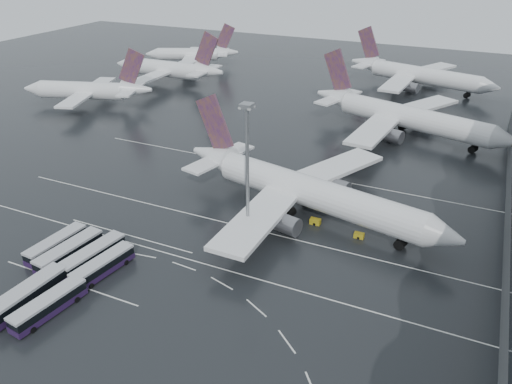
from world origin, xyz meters
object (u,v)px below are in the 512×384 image
at_px(airliner_gate_c, 417,75).
at_px(gse_cart_belly_a, 359,235).
at_px(bus_row_near_b, 69,252).
at_px(bus_row_near_d, 103,266).
at_px(bus_row_far_b, 27,295).
at_px(gse_cart_belly_c, 315,221).
at_px(bus_row_near_a, 56,245).
at_px(floodlight_mast, 247,158).
at_px(jet_remote_mid, 170,69).
at_px(gse_cart_belly_e, 377,213).
at_px(bus_row_near_c, 93,255).
at_px(jet_remote_west, 90,91).
at_px(jet_remote_far, 194,54).
at_px(gse_cart_belly_b, 410,223).
at_px(airliner_gate_b, 403,117).
at_px(airliner_main, 304,191).
at_px(bus_row_far_c, 49,305).

relative_size(airliner_gate_c, gse_cart_belly_a, 30.09).
distance_m(bus_row_near_b, bus_row_near_d, 7.91).
height_order(airliner_gate_c, bus_row_far_b, airliner_gate_c).
bearing_deg(gse_cart_belly_c, bus_row_near_a, -143.23).
relative_size(bus_row_near_a, bus_row_near_d, 1.01).
bearing_deg(floodlight_mast, bus_row_near_a, -148.14).
bearing_deg(jet_remote_mid, bus_row_near_b, 114.41).
distance_m(gse_cart_belly_c, gse_cart_belly_e, 13.30).
xyz_separation_m(bus_row_near_d, gse_cart_belly_c, (27.18, 30.67, -1.06)).
bearing_deg(floodlight_mast, bus_row_near_c, -139.16).
bearing_deg(gse_cart_belly_e, jet_remote_west, 161.90).
distance_m(bus_row_near_a, bus_row_near_b, 4.09).
relative_size(bus_row_near_a, bus_row_far_b, 0.90).
relative_size(gse_cart_belly_a, gse_cart_belly_c, 0.89).
bearing_deg(gse_cart_belly_a, bus_row_near_d, -141.11).
distance_m(jet_remote_far, gse_cart_belly_e, 143.75).
bearing_deg(bus_row_near_a, gse_cart_belly_b, -52.79).
relative_size(jet_remote_far, gse_cart_belly_b, 16.05).
bearing_deg(airliner_gate_b, bus_row_near_d, -93.09).
bearing_deg(bus_row_near_b, airliner_gate_c, -9.10).
relative_size(floodlight_mast, gse_cart_belly_b, 10.89).
height_order(jet_remote_mid, bus_row_near_c, jet_remote_mid).
bearing_deg(jet_remote_west, bus_row_far_b, 107.93).
distance_m(airliner_main, jet_remote_west, 98.18).
bearing_deg(airliner_gate_b, bus_row_far_c, -91.26).
xyz_separation_m(gse_cart_belly_a, gse_cart_belly_c, (-9.19, 1.33, 0.06)).
distance_m(gse_cart_belly_a, gse_cart_belly_b, 11.76).
bearing_deg(gse_cart_belly_b, airliner_gate_c, 98.50).
relative_size(airliner_main, jet_remote_far, 1.58).
bearing_deg(bus_row_near_b, bus_row_far_c, -143.17).
distance_m(bus_row_near_c, gse_cart_belly_a, 48.60).
bearing_deg(bus_row_near_d, bus_row_near_b, 93.90).
bearing_deg(bus_row_far_c, gse_cart_belly_e, -30.25).
xyz_separation_m(jet_remote_west, gse_cart_belly_e, (104.22, -34.06, -4.36)).
bearing_deg(gse_cart_belly_e, gse_cart_belly_c, -141.90).
relative_size(bus_row_near_d, gse_cart_belly_a, 6.54).
relative_size(bus_row_near_b, gse_cart_belly_a, 7.13).
bearing_deg(gse_cart_belly_b, bus_row_near_d, -139.49).
distance_m(bus_row_near_a, bus_row_near_c, 8.37).
bearing_deg(gse_cart_belly_a, bus_row_near_a, -150.00).
bearing_deg(bus_row_near_c, bus_row_far_c, -160.43).
bearing_deg(jet_remote_mid, bus_row_far_b, 113.27).
height_order(airliner_gate_c, jet_remote_west, airliner_gate_c).
bearing_deg(bus_row_far_b, gse_cart_belly_c, -34.79).
xyz_separation_m(bus_row_near_c, bus_row_far_c, (2.83, -12.99, -0.06)).
xyz_separation_m(airliner_gate_b, gse_cart_belly_b, (11.22, -50.90, -4.66)).
xyz_separation_m(jet_remote_west, bus_row_near_c, (63.08, -71.36, -3.28)).
bearing_deg(bus_row_far_c, jet_remote_mid, 32.77).
distance_m(bus_row_far_b, gse_cart_belly_c, 53.02).
bearing_deg(airliner_gate_b, gse_cart_belly_e, -67.49).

